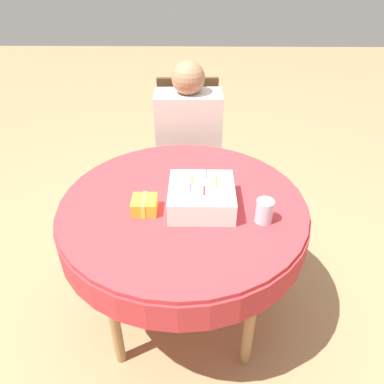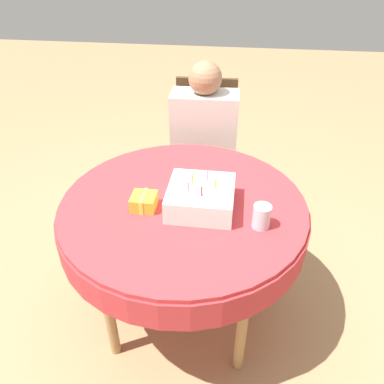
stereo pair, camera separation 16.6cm
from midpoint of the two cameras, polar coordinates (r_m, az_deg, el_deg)
name	(u,v)px [view 2 (the right image)]	position (r m, az deg, el deg)	size (l,w,h in m)	color
ground_plane	(185,308)	(2.23, 1.13, -17.32)	(12.00, 12.00, 0.00)	#A37F56
dining_table	(183,217)	(1.76, 1.38, -3.89)	(1.14, 1.14, 0.75)	#BC3338
chair	(205,151)	(2.58, 3.77, 6.13)	(0.46, 0.46, 1.00)	#4C331E
person	(204,135)	(2.41, 3.81, 8.59)	(0.42, 0.32, 1.16)	#9E7051
birthday_cake	(201,197)	(1.64, 4.24, -0.92)	(0.29, 0.29, 0.15)	white
drinking_glass	(262,216)	(1.58, 13.55, -3.74)	(0.07, 0.07, 0.10)	silver
gift_box	(144,202)	(1.65, -4.51, -1.57)	(0.11, 0.11, 0.07)	gold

